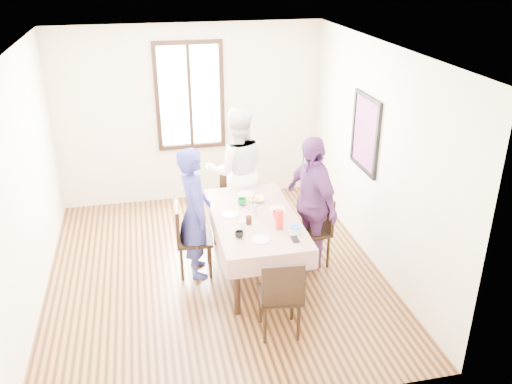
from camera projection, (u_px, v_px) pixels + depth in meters
ground at (215, 271)px, 6.65m from camera, size 4.50×4.50×0.00m
back_wall at (191, 115)px, 8.10m from camera, size 4.00×0.00×4.00m
right_wall at (376, 157)px, 6.48m from camera, size 0.00×4.50×4.50m
window_frame at (190, 96)px, 7.96m from camera, size 1.02×0.06×1.62m
window_pane at (190, 96)px, 7.96m from camera, size 0.90×0.02×1.50m
art_poster at (366, 133)px, 6.66m from camera, size 0.04×0.76×0.96m
dining_table at (255, 245)px, 6.49m from camera, size 0.85×1.69×0.75m
tablecloth at (255, 217)px, 6.33m from camera, size 0.97×1.81×0.01m
chair_left at (195, 239)px, 6.45m from camera, size 0.44×0.44×0.91m
chair_right at (310, 231)px, 6.64m from camera, size 0.47×0.47×0.91m
chair_far at (238, 199)px, 7.48m from camera, size 0.44×0.44×0.91m
chair_near at (279, 294)px, 5.42m from camera, size 0.46×0.46×0.91m
person_left at (195, 213)px, 6.31m from camera, size 0.42×0.61×1.62m
person_far at (237, 171)px, 7.29m from camera, size 0.89×0.70×1.77m
person_right at (310, 203)px, 6.47m from camera, size 0.65×1.06×1.68m
mug_black at (239, 235)px, 5.84m from camera, size 0.13×0.13×0.08m
mug_flag at (277, 215)px, 6.24m from camera, size 0.14×0.14×0.10m
mug_green at (242, 202)px, 6.59m from camera, size 0.12×0.12×0.09m
serving_bowl at (256, 199)px, 6.70m from camera, size 0.22×0.22×0.05m
juice_carton at (279, 219)px, 6.00m from camera, size 0.07×0.07×0.23m
butter_tub at (295, 230)px, 5.95m from camera, size 0.13×0.13×0.06m
jam_jar at (249, 220)px, 6.13m from camera, size 0.07×0.07×0.10m
drinking_glass at (242, 224)px, 6.05m from camera, size 0.06×0.06×0.09m
smartphone at (295, 239)px, 5.81m from camera, size 0.08×0.15×0.01m
flower_vase at (254, 210)px, 6.34m from camera, size 0.07×0.07×0.13m
plate_left at (230, 214)px, 6.36m from camera, size 0.20×0.20×0.01m
plate_right at (277, 209)px, 6.49m from camera, size 0.20×0.20×0.01m
plate_far at (246, 194)px, 6.89m from camera, size 0.20×0.20×0.01m
plate_near at (261, 240)px, 5.81m from camera, size 0.20×0.20×0.01m
butter_lid at (295, 227)px, 5.94m from camera, size 0.12×0.12×0.01m
flower_bunch at (254, 201)px, 6.29m from camera, size 0.09×0.09×0.10m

